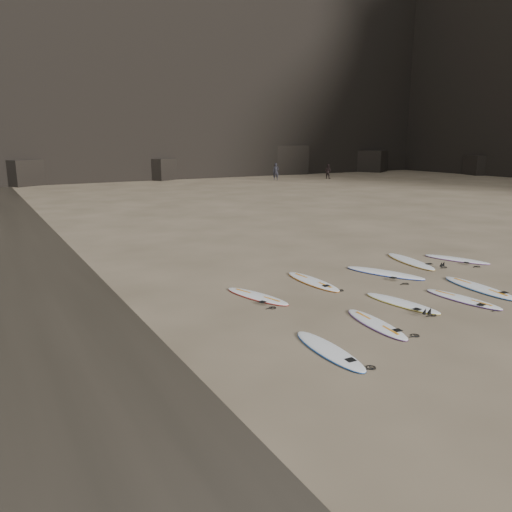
{
  "coord_description": "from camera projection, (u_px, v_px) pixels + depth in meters",
  "views": [
    {
      "loc": [
        -10.42,
        -9.15,
        4.51
      ],
      "look_at": [
        -4.11,
        1.89,
        1.5
      ],
      "focal_mm": 35.0,
      "sensor_mm": 36.0,
      "label": 1
    }
  ],
  "objects": [
    {
      "name": "person_a",
      "position": [
        276.0,
        172.0,
        54.73
      ],
      "size": [
        0.81,
        0.76,
        1.86
      ],
      "primitive_type": "imported",
      "rotation": [
        0.0,
        0.0,
        5.64
      ],
      "color": "black",
      "rests_on": "ground"
    },
    {
      "name": "surfboard_7",
      "position": [
        385.0,
        273.0,
        16.97
      ],
      "size": [
        1.73,
        2.81,
        0.1
      ],
      "primitive_type": "ellipsoid",
      "rotation": [
        0.0,
        0.0,
        0.41
      ],
      "color": "white",
      "rests_on": "ground"
    },
    {
      "name": "surfboard_2",
      "position": [
        402.0,
        303.0,
        13.88
      ],
      "size": [
        0.97,
        2.43,
        0.09
      ],
      "primitive_type": "ellipsoid",
      "rotation": [
        0.0,
        0.0,
        0.18
      ],
      "color": "white",
      "rests_on": "ground"
    },
    {
      "name": "surfboard_1",
      "position": [
        376.0,
        324.0,
        12.33
      ],
      "size": [
        0.81,
        2.35,
        0.08
      ],
      "primitive_type": "ellipsoid",
      "rotation": [
        0.0,
        0.0,
        -0.12
      ],
      "color": "white",
      "rests_on": "ground"
    },
    {
      "name": "surfboard_5",
      "position": [
        257.0,
        296.0,
        14.49
      ],
      "size": [
        1.23,
        2.42,
        0.08
      ],
      "primitive_type": "ellipsoid",
      "rotation": [
        0.0,
        0.0,
        0.3
      ],
      "color": "white",
      "rests_on": "ground"
    },
    {
      "name": "surfboard_6",
      "position": [
        313.0,
        281.0,
        15.97
      ],
      "size": [
        0.66,
        2.58,
        0.09
      ],
      "primitive_type": "ellipsoid",
      "rotation": [
        0.0,
        0.0,
        0.02
      ],
      "color": "white",
      "rests_on": "ground"
    },
    {
      "name": "surfboard_0",
      "position": [
        329.0,
        350.0,
        10.79
      ],
      "size": [
        0.69,
        2.43,
        0.09
      ],
      "primitive_type": "ellipsoid",
      "rotation": [
        0.0,
        0.0,
        -0.05
      ],
      "color": "white",
      "rests_on": "ground"
    },
    {
      "name": "surfboard_9",
      "position": [
        456.0,
        259.0,
        18.89
      ],
      "size": [
        1.45,
        2.46,
        0.09
      ],
      "primitive_type": "ellipsoid",
      "rotation": [
        0.0,
        0.0,
        0.39
      ],
      "color": "white",
      "rests_on": "ground"
    },
    {
      "name": "surfboard_3",
      "position": [
        463.0,
        299.0,
        14.23
      ],
      "size": [
        0.84,
        2.4,
        0.08
      ],
      "primitive_type": "ellipsoid",
      "rotation": [
        0.0,
        0.0,
        0.12
      ],
      "color": "white",
      "rests_on": "ground"
    },
    {
      "name": "surfboard_8",
      "position": [
        410.0,
        261.0,
        18.56
      ],
      "size": [
        1.2,
        2.84,
        0.1
      ],
      "primitive_type": "ellipsoid",
      "rotation": [
        0.0,
        0.0,
        -0.2
      ],
      "color": "white",
      "rests_on": "ground"
    },
    {
      "name": "person_b",
      "position": [
        328.0,
        171.0,
        56.87
      ],
      "size": [
        0.9,
        0.98,
        1.64
      ],
      "primitive_type": "imported",
      "rotation": [
        0.0,
        0.0,
        2.0
      ],
      "color": "black",
      "rests_on": "ground"
    },
    {
      "name": "ground",
      "position": [
        418.0,
        305.0,
        13.8
      ],
      "size": [
        240.0,
        240.0,
        0.0
      ],
      "primitive_type": "plane",
      "color": "#897559",
      "rests_on": "ground"
    },
    {
      "name": "headland",
      "position": [
        264.0,
        1.0,
        61.68
      ],
      "size": [
        170.0,
        101.0,
        63.47
      ],
      "color": "black",
      "rests_on": "ground"
    },
    {
      "name": "surfboard_4",
      "position": [
        479.0,
        288.0,
        15.27
      ],
      "size": [
        0.95,
        2.79,
        0.1
      ],
      "primitive_type": "ellipsoid",
      "rotation": [
        0.0,
        0.0,
        -0.11
      ],
      "color": "white",
      "rests_on": "ground"
    }
  ]
}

